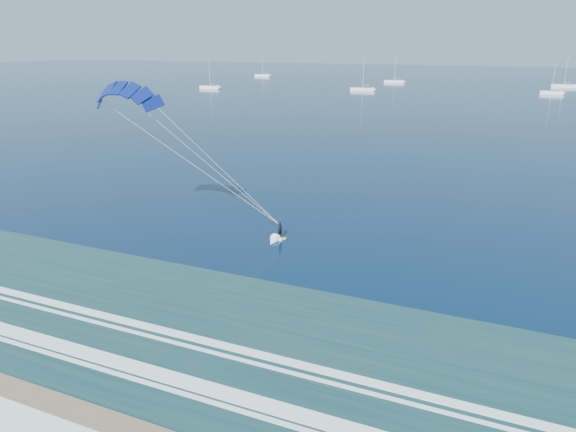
% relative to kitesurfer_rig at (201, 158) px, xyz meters
% --- Properties ---
extents(kitesurfer_rig, '(18.32, 7.98, 15.83)m').
position_rel_kitesurfer_rig_xyz_m(kitesurfer_rig, '(0.00, 0.00, 0.00)').
color(kitesurfer_rig, '#A1DB19').
rests_on(kitesurfer_rig, ground).
extents(sailboat_0, '(8.87, 2.40, 12.04)m').
position_rel_kitesurfer_rig_xyz_m(sailboat_0, '(-89.04, 147.92, -7.30)').
color(sailboat_0, white).
rests_on(sailboat_0, ground).
extents(sailboat_1, '(9.51, 2.40, 12.95)m').
position_rel_kitesurfer_rig_xyz_m(sailboat_1, '(-28.59, 163.31, -7.30)').
color(sailboat_1, white).
rests_on(sailboat_1, ground).
extents(sailboat_2, '(9.35, 2.40, 12.51)m').
position_rel_kitesurfer_rig_xyz_m(sailboat_2, '(-26.08, 210.96, -7.30)').
color(sailboat_2, white).
rests_on(sailboat_2, ground).
extents(sailboat_3, '(7.77, 2.40, 10.92)m').
position_rel_kitesurfer_rig_xyz_m(sailboat_3, '(39.25, 176.23, -7.31)').
color(sailboat_3, white).
rests_on(sailboat_3, ground).
extents(sailboat_4, '(9.73, 2.40, 13.09)m').
position_rel_kitesurfer_rig_xyz_m(sailboat_4, '(45.87, 213.57, -7.30)').
color(sailboat_4, white).
rests_on(sailboat_4, ground).
extents(sailboat_7, '(8.95, 2.40, 12.06)m').
position_rel_kitesurfer_rig_xyz_m(sailboat_7, '(-104.35, 229.52, -7.30)').
color(sailboat_7, white).
rests_on(sailboat_7, ground).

